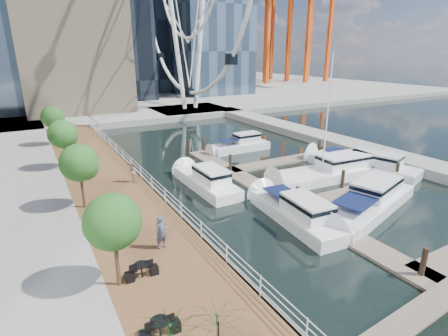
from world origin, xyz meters
name	(u,v)px	position (x,y,z in m)	size (l,w,h in m)	color
ground	(352,275)	(0.00, 0.00, 0.00)	(520.00, 520.00, 0.00)	black
boardwalk	(116,202)	(-9.00, 15.00, 0.50)	(6.00, 60.00, 1.00)	brown
seawall	(154,194)	(-6.00, 15.00, 0.50)	(0.25, 60.00, 1.00)	#595954
land_far	(77,91)	(0.00, 102.00, 0.50)	(200.00, 114.00, 1.00)	gray
breakwater	(337,142)	(20.00, 20.00, 0.50)	(4.00, 60.00, 1.00)	gray
pier	(190,111)	(14.00, 52.00, 0.50)	(14.00, 12.00, 1.00)	gray
railing	(152,183)	(-6.10, 15.00, 1.52)	(0.10, 60.00, 1.05)	white
floating_docks	(325,183)	(7.97, 9.98, 0.49)	(16.00, 34.00, 2.60)	#6D6051
port_cranes	(276,26)	(67.67, 95.67, 20.00)	(40.00, 52.00, 38.00)	#D84C14
street_trees	(79,163)	(-11.40, 14.00, 4.29)	(2.60, 42.60, 4.60)	#3F2B1C
yacht_foreground	(367,210)	(7.51, 5.09, 0.00)	(3.17, 11.84, 2.15)	white
pedestrian_near	(161,232)	(-8.50, 6.09, 1.99)	(0.72, 0.47, 1.98)	#474C5F
pedestrian_mid	(132,172)	(-7.08, 17.25, 1.90)	(0.87, 0.68, 1.79)	gray
pedestrian_far	(72,138)	(-9.84, 32.19, 1.99)	(1.16, 0.48, 1.97)	#343841
moored_yachts	(327,182)	(9.38, 11.04, 0.00)	(20.59, 37.63, 11.50)	white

